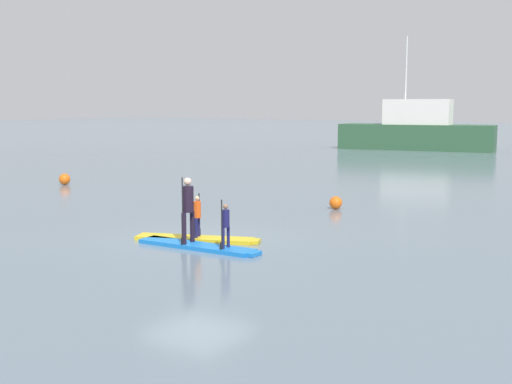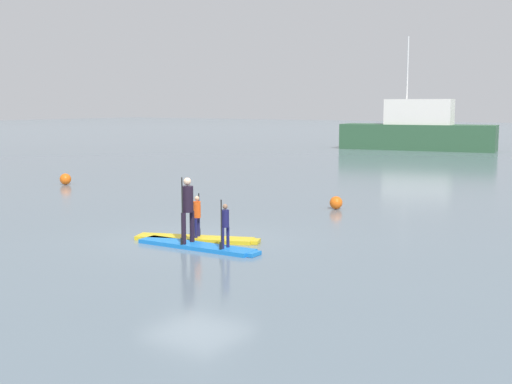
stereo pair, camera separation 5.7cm
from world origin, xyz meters
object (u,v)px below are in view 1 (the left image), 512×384
Objects in this scene: paddler_child_solo at (197,214)px; mooring_buoy_near at (336,203)px; paddleboard_near at (197,239)px; paddleboard_far at (199,246)px; paddler_adult at (188,206)px; fishing_boat_white_large at (416,130)px; paddler_child_front at (225,223)px; mooring_buoy_mid at (65,179)px.

mooring_buoy_near is at bearing 85.30° from paddler_child_solo.
mooring_buoy_near is (0.56, 6.77, 0.17)m from paddleboard_near.
paddler_adult is (-0.32, -0.02, 0.99)m from paddleboard_far.
fishing_boat_white_large is 27.64× the size of mooring_buoy_near.
mooring_buoy_near is (0.56, 6.76, -0.49)m from paddler_child_solo.
paddler_adult reaches higher than paddler_child_front.
paddler_adult is 3.80× the size of mooring_buoy_near.
fishing_boat_white_large reaches higher than paddleboard_near.
paddleboard_far is 1.04m from paddler_child_front.
paddleboard_far is at bearing -49.66° from paddler_child_solo.
mooring_buoy_mid is at bearing 153.80° from paddler_child_front.
paddler_child_solo is 6.80m from mooring_buoy_near.
paddler_adult is at bearing -68.29° from paddleboard_near.
fishing_boat_white_large is at bearing 105.69° from mooring_buoy_near.
paddler_adult is 7.54m from mooring_buoy_near.
mooring_buoy_near is at bearing -74.31° from fishing_boat_white_large.
paddleboard_far is 14.91m from mooring_buoy_mid.
paddleboard_near is 0.27× the size of fishing_boat_white_large.
fishing_boat_white_large reaches higher than paddler_child_solo.
paddler_adult is 14.66m from mooring_buoy_mid.
paddleboard_near is at bearing -26.28° from mooring_buoy_mid.
paddler_child_front is 7.51m from mooring_buoy_near.
paddler_child_front is (0.81, 0.02, 0.65)m from paddleboard_far.
paddler_adult is 38.54m from fishing_boat_white_large.
paddleboard_near and paddleboard_far have the same top height.
paddler_adult is at bearing -92.06° from mooring_buoy_near.
mooring_buoy_near is at bearing 90.35° from paddleboard_far.
paddler_child_front reaches higher than paddler_child_solo.
paddleboard_near is 6.51× the size of mooring_buoy_mid.
paddler_child_front is 0.10× the size of fishing_boat_white_large.
paddleboard_near is 37.80m from fishing_boat_white_large.
paddler_child_solo is 37.77m from fishing_boat_white_large.
paddler_child_front is (1.13, 0.04, -0.34)m from paddler_adult.
paddleboard_far is 1.04m from paddler_adult.
mooring_buoy_mid is (-12.60, 6.21, -0.46)m from paddler_child_solo.
paddler_child_solo is 0.33× the size of paddleboard_far.
paddler_child_solo is 2.27× the size of mooring_buoy_mid.
mooring_buoy_near is at bearing 85.31° from paddleboard_near.
paddleboard_far is (0.60, -0.70, 0.00)m from paddleboard_near.
mooring_buoy_mid is (-4.69, -30.71, -1.26)m from fishing_boat_white_large.
paddleboard_near is 0.66m from paddler_child_solo.
fishing_boat_white_large reaches higher than paddleboard_far.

